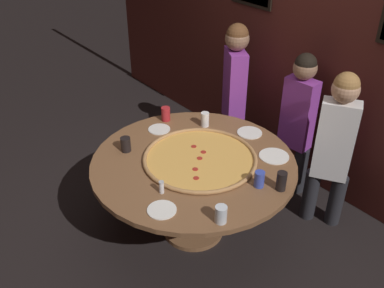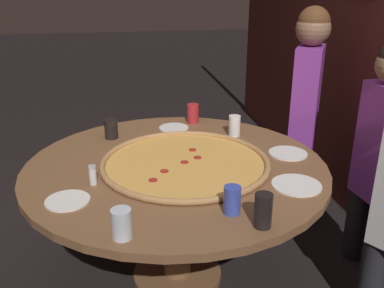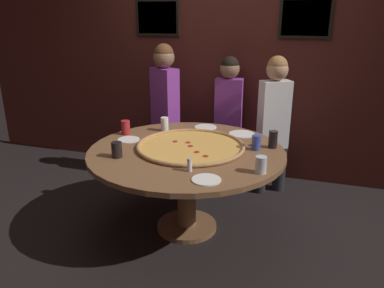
{
  "view_description": "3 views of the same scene",
  "coord_description": "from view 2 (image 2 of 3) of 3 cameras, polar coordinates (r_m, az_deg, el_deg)",
  "views": [
    {
      "loc": [
        2.14,
        -1.74,
        2.64
      ],
      "look_at": [
        0.06,
        -0.07,
        0.95
      ],
      "focal_mm": 40.0,
      "sensor_mm": 36.0,
      "label": 1
    },
    {
      "loc": [
        2.07,
        -0.28,
        1.68
      ],
      "look_at": [
        -0.06,
        0.1,
        0.82
      ],
      "focal_mm": 40.0,
      "sensor_mm": 36.0,
      "label": 2
    },
    {
      "loc": [
        0.93,
        -2.73,
        1.79
      ],
      "look_at": [
        0.03,
        0.05,
        0.77
      ],
      "focal_mm": 35.0,
      "sensor_mm": 36.0,
      "label": 3
    }
  ],
  "objects": [
    {
      "name": "diner_side_left",
      "position": [
        2.6,
        23.93,
        -0.57
      ],
      "size": [
        0.35,
        0.21,
        1.38
      ],
      "rotation": [
        0.0,
        0.0,
        -3.06
      ],
      "color": "#232328",
      "rests_on": "ground_plane"
    },
    {
      "name": "white_plate_left_side",
      "position": [
        2.12,
        13.75,
        -5.33
      ],
      "size": [
        0.24,
        0.24,
        0.01
      ],
      "primitive_type": "cylinder",
      "color": "white",
      "rests_on": "dining_table"
    },
    {
      "name": "ground_plane",
      "position": [
        2.68,
        -1.96,
        -17.21
      ],
      "size": [
        24.0,
        24.0,
        0.0
      ],
      "primitive_type": "plane",
      "color": "black"
    },
    {
      "name": "drink_cup_by_shaker",
      "position": [
        1.74,
        9.47,
        -8.74
      ],
      "size": [
        0.07,
        0.07,
        0.14
      ],
      "primitive_type": "cylinder",
      "color": "black",
      "rests_on": "dining_table"
    },
    {
      "name": "giant_pizza",
      "position": [
        2.27,
        -0.92,
        -2.45
      ],
      "size": [
        0.9,
        0.9,
        0.03
      ],
      "color": "#E5A84C",
      "rests_on": "dining_table"
    },
    {
      "name": "white_plate_right_side",
      "position": [
        2.0,
        -16.26,
        -7.25
      ],
      "size": [
        0.2,
        0.2,
        0.01
      ],
      "primitive_type": "cylinder",
      "color": "white",
      "rests_on": "dining_table"
    },
    {
      "name": "drink_cup_near_right",
      "position": [
        2.91,
        0.11,
        4.1
      ],
      "size": [
        0.08,
        0.08,
        0.13
      ],
      "primitive_type": "cylinder",
      "color": "#B22328",
      "rests_on": "dining_table"
    },
    {
      "name": "white_plate_near_front",
      "position": [
        2.47,
        12.67,
        -1.21
      ],
      "size": [
        0.22,
        0.22,
        0.01
      ],
      "primitive_type": "cylinder",
      "color": "white",
      "rests_on": "dining_table"
    },
    {
      "name": "diner_centre_back",
      "position": [
        3.05,
        14.9,
        5.14
      ],
      "size": [
        0.39,
        0.31,
        1.5
      ],
      "rotation": [
        0.0,
        0.0,
        2.61
      ],
      "color": "#232328",
      "rests_on": "ground_plane"
    },
    {
      "name": "dining_table",
      "position": [
        2.35,
        -2.15,
        -5.47
      ],
      "size": [
        1.61,
        1.61,
        0.74
      ],
      "color": "brown",
      "rests_on": "ground_plane"
    },
    {
      "name": "drink_cup_front_edge",
      "position": [
        2.68,
        5.68,
        2.43
      ],
      "size": [
        0.07,
        0.07,
        0.13
      ],
      "primitive_type": "cylinder",
      "color": "white",
      "rests_on": "dining_table"
    },
    {
      "name": "drink_cup_beside_pizza",
      "position": [
        1.82,
        5.37,
        -7.44
      ],
      "size": [
        0.07,
        0.07,
        0.12
      ],
      "primitive_type": "cylinder",
      "color": "#384CB7",
      "rests_on": "dining_table"
    },
    {
      "name": "drink_cup_centre_back",
      "position": [
        2.67,
        -10.73,
        2.0
      ],
      "size": [
        0.08,
        0.08,
        0.12
      ],
      "primitive_type": "cylinder",
      "color": "black",
      "rests_on": "dining_table"
    },
    {
      "name": "white_plate_beside_cup",
      "position": [
        2.82,
        -2.45,
        2.17
      ],
      "size": [
        0.19,
        0.19,
        0.01
      ],
      "primitive_type": "cylinder",
      "color": "white",
      "rests_on": "dining_table"
    },
    {
      "name": "drink_cup_far_left",
      "position": [
        1.67,
        -9.37,
        -10.44
      ],
      "size": [
        0.08,
        0.08,
        0.12
      ],
      "primitive_type": "cylinder",
      "color": "silver",
      "rests_on": "dining_table"
    },
    {
      "name": "condiment_shaker",
      "position": [
        2.11,
        -13.09,
        -4.03
      ],
      "size": [
        0.04,
        0.04,
        0.1
      ],
      "color": "silver",
      "rests_on": "dining_table"
    }
  ]
}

